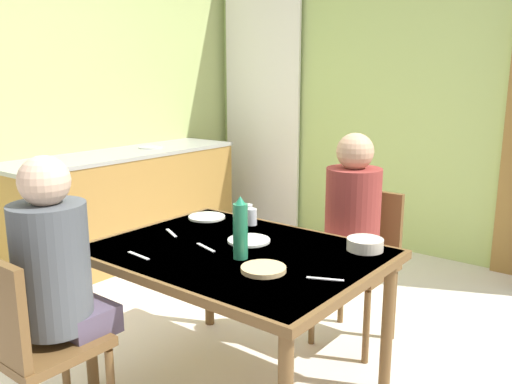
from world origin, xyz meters
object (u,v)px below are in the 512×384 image
chair_far_diner (361,256)px  water_bottle_green_near (240,229)px  serving_bowl_center (365,244)px  kitchen_counter (125,205)px  dining_table (236,264)px  person_near_diner (55,263)px  person_far_diner (351,214)px  chair_near_diner (29,341)px

chair_far_diner → water_bottle_green_near: bearing=82.0°
water_bottle_green_near → serving_bowl_center: (0.39, 0.44, -0.11)m
kitchen_counter → serving_bowl_center: (2.47, -0.55, 0.30)m
dining_table → water_bottle_green_near: (0.09, -0.08, 0.20)m
dining_table → chair_far_diner: chair_far_diner is taller
person_near_diner → person_far_diner: (0.57, 1.42, 0.00)m
chair_near_diner → person_far_diner: person_far_diner is taller
chair_near_diner → serving_bowl_center: chair_near_diner is taller
kitchen_counter → chair_far_diner: (2.21, -0.06, 0.05)m
serving_bowl_center → water_bottle_green_near: bearing=-131.0°
kitchen_counter → serving_bowl_center: 2.55m
dining_table → chair_far_diner: 0.89m
dining_table → serving_bowl_center: bearing=37.6°
dining_table → chair_near_diner: 0.93m
person_far_diner → serving_bowl_center: size_ratio=4.53×
chair_near_diner → water_bottle_green_near: (0.44, 0.77, 0.36)m
person_near_diner → water_bottle_green_near: size_ratio=2.71×
dining_table → chair_near_diner: size_ratio=1.50×
chair_far_diner → serving_bowl_center: chair_far_diner is taller
serving_bowl_center → kitchen_counter: bearing=167.5°
person_near_diner → chair_near_diner: bearing=-90.0°
dining_table → person_near_diner: (-0.35, -0.71, 0.13)m
chair_near_diner → person_far_diner: 1.69m
chair_far_diner → water_bottle_green_near: size_ratio=3.06×
dining_table → serving_bowl_center: 0.61m
chair_near_diner → person_far_diner: bearing=69.9°
person_far_diner → chair_far_diner: bearing=-90.0°
person_near_diner → dining_table: bearing=63.7°
kitchen_counter → dining_table: kitchen_counter is taller
serving_bowl_center → chair_near_diner: bearing=-124.2°
person_near_diner → person_far_diner: same height
dining_table → person_far_diner: person_far_diner is taller
person_near_diner → chair_far_diner: bearing=69.9°
chair_far_diner → water_bottle_green_near: (-0.13, -0.93, 0.36)m
kitchen_counter → person_near_diner: (1.64, -1.62, 0.33)m
serving_bowl_center → chair_far_diner: bearing=118.0°
dining_table → water_bottle_green_near: water_bottle_green_near is taller
dining_table → person_near_diner: 0.81m
person_far_diner → water_bottle_green_near: person_far_diner is taller
person_far_diner → chair_near_diner: bearing=69.9°
person_near_diner → person_far_diner: bearing=68.2°
chair_far_diner → person_far_diner: person_far_diner is taller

